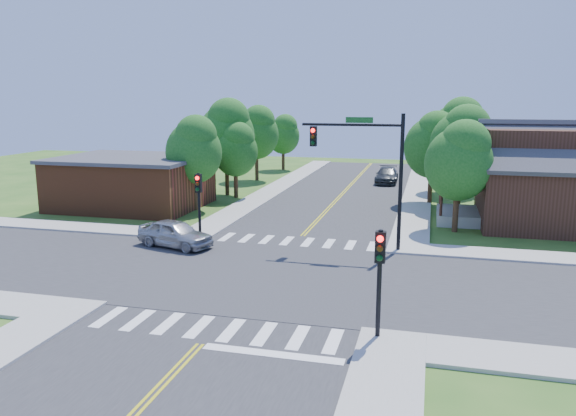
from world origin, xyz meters
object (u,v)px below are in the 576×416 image
(car_dgrey, at_px, (387,176))
(signal_pole_se, at_px, (380,264))
(signal_mast_ne, at_px, (368,159))
(house_ne, at_px, (564,174))
(signal_pole_nw, at_px, (199,193))
(car_silver, at_px, (175,234))

(car_dgrey, bearing_deg, signal_pole_se, -87.04)
(signal_mast_ne, relative_size, house_ne, 0.55)
(signal_pole_nw, distance_m, car_silver, 2.88)
(signal_pole_nw, distance_m, house_ne, 22.45)
(signal_mast_ne, xyz_separation_m, car_silver, (-10.05, -2.09, -4.11))
(car_silver, bearing_deg, signal_mast_ne, -62.30)
(signal_pole_nw, height_order, car_silver, signal_pole_nw)
(signal_mast_ne, distance_m, signal_pole_nw, 9.76)
(signal_pole_se, bearing_deg, signal_pole_nw, 135.00)
(signal_pole_nw, xyz_separation_m, house_ne, (20.71, 8.66, 0.67))
(signal_mast_ne, bearing_deg, signal_pole_nw, -179.93)
(car_silver, bearing_deg, house_ne, -47.24)
(house_ne, xyz_separation_m, car_silver, (-21.24, -10.73, -2.59))
(signal_mast_ne, relative_size, car_dgrey, 1.44)
(signal_pole_se, distance_m, car_silver, 14.99)
(car_silver, height_order, car_dgrey, car_silver)
(car_silver, xyz_separation_m, car_dgrey, (9.22, 25.88, -0.02))
(signal_pole_nw, relative_size, car_silver, 0.82)
(house_ne, xyz_separation_m, car_dgrey, (-12.03, 15.14, -2.61))
(signal_pole_nw, bearing_deg, car_silver, -104.45)
(house_ne, relative_size, car_dgrey, 2.62)
(signal_pole_nw, distance_m, car_dgrey, 25.41)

